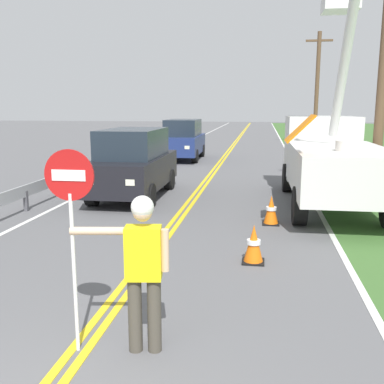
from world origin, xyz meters
TOP-DOWN VIEW (x-y plane):
  - centerline_yellow_left at (-0.09, 20.00)m, footprint 0.11×110.00m
  - centerline_yellow_right at (0.09, 20.00)m, footprint 0.11×110.00m
  - edge_line_right at (3.60, 20.00)m, footprint 0.12×110.00m
  - edge_line_left at (-3.60, 20.00)m, footprint 0.12×110.00m
  - flagger_worker at (0.74, 2.29)m, footprint 1.08×0.31m
  - stop_sign_paddle at (-0.02, 2.17)m, footprint 0.56×0.04m
  - utility_bucket_truck at (3.95, 10.79)m, footprint 2.67×6.83m
  - oncoming_suv_nearest at (-1.86, 10.89)m, footprint 1.94×4.62m
  - oncoming_suv_second at (-2.08, 20.91)m, footprint 1.98×4.64m
  - utility_pole_near at (5.38, 11.48)m, footprint 1.80×0.28m
  - utility_pole_mid at (5.71, 30.38)m, footprint 1.80×0.28m
  - traffic_cone_lead at (1.93, 5.46)m, footprint 0.40×0.40m
  - traffic_cone_mid at (2.29, 8.21)m, footprint 0.40×0.40m
  - guardrail_left_shoulder at (-4.20, 14.29)m, footprint 0.10×32.00m

SIDE VIEW (x-z plane):
  - centerline_yellow_left at x=-0.09m, z-range 0.00..0.01m
  - centerline_yellow_right at x=0.09m, z-range 0.00..0.01m
  - edge_line_right at x=3.60m, z-range 0.00..0.01m
  - edge_line_left at x=-3.60m, z-range 0.00..0.01m
  - traffic_cone_lead at x=1.93m, z-range -0.01..0.69m
  - traffic_cone_mid at x=2.29m, z-range -0.01..0.69m
  - guardrail_left_shoulder at x=-4.20m, z-range 0.16..0.87m
  - flagger_worker at x=0.74m, z-range 0.13..1.96m
  - oncoming_suv_nearest at x=-1.86m, z-range 0.01..2.11m
  - oncoming_suv_second at x=-2.08m, z-range 0.01..2.11m
  - utility_bucket_truck at x=3.95m, z-range -1.58..4.44m
  - stop_sign_paddle at x=-0.02m, z-range 0.54..2.87m
  - utility_pole_mid at x=5.71m, z-range 0.18..7.96m
  - utility_pole_near at x=5.38m, z-range 0.18..8.17m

